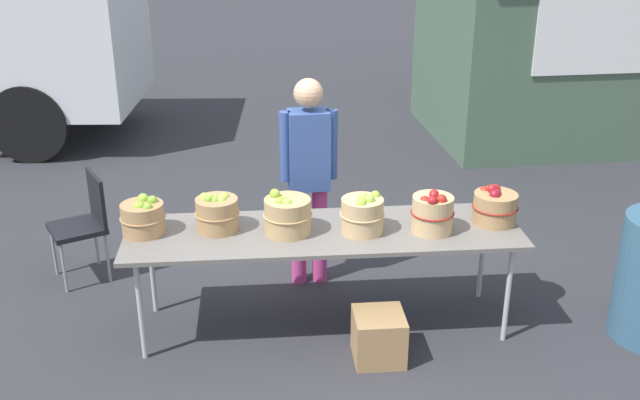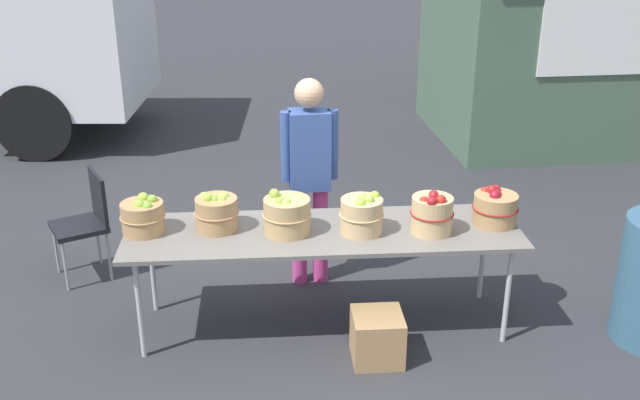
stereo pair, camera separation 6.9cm
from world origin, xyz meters
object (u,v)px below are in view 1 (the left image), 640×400
Objects in this scene: apple_basket_green_0 at (143,217)px; folding_chair at (85,218)px; market_table at (324,235)px; produce_crate at (379,337)px; apple_basket_green_2 at (287,215)px; apple_basket_green_3 at (363,214)px; apple_basket_green_1 at (217,213)px; apple_basket_red_1 at (495,207)px; apple_basket_red_0 at (432,213)px; vendor_adult at (309,167)px.

folding_chair is at bearing 125.46° from apple_basket_green_0.
apple_basket_green_0 reaches higher than market_table.
apple_basket_green_0 is at bearing 161.77° from produce_crate.
apple_basket_green_2 reaches higher than apple_basket_green_3.
produce_crate is at bearing -26.32° from apple_basket_green_1.
produce_crate is at bearing -80.37° from apple_basket_green_3.
apple_basket_green_3 reaches higher than apple_basket_red_1.
apple_basket_red_0 is at bearing 43.11° from folding_chair.
folding_chair is at bearing 147.82° from produce_crate.
folding_chair is (-2.54, 0.98, -0.38)m from apple_basket_red_0.
apple_basket_red_1 is at bearing 1.80° from apple_basket_green_2.
apple_basket_green_1 is at bearing 178.68° from apple_basket_red_1.
apple_basket_red_1 is at bearing -0.80° from apple_basket_green_0.
apple_basket_red_0 reaches higher than folding_chair.
market_table is at bearing -178.50° from apple_basket_red_1.
apple_basket_green_0 is at bearing 9.70° from folding_chair.
apple_basket_green_3 is at bearing -6.97° from apple_basket_green_1.
folding_chair is at bearing 153.54° from market_table.
vendor_adult reaches higher than apple_basket_green_1.
apple_basket_green_2 is 0.20× the size of vendor_adult.
market_table is at bearing -5.95° from apple_basket_green_1.
apple_basket_red_0 reaches higher than apple_basket_green_1.
apple_basket_green_1 is 0.90m from vendor_adult.
apple_basket_green_0 is at bearing 23.22° from vendor_adult.
folding_chair is 2.60× the size of produce_crate.
market_table is 0.31m from apple_basket_green_3.
apple_basket_green_1 is 0.99m from apple_basket_green_3.
apple_basket_green_3 is 0.95× the size of apple_basket_red_1.
market_table is at bearing 173.77° from apple_basket_red_0.
market_table is at bearing 126.31° from produce_crate.
apple_basket_green_3 is at bearing 99.63° from produce_crate.
produce_crate is (0.07, -0.40, -0.72)m from apple_basket_green_3.
apple_basket_green_0 is at bearing 175.34° from apple_basket_green_2.
market_table is 8.77× the size of apple_basket_green_1.
apple_basket_green_1 is at bearing 27.06° from folding_chair.
apple_basket_green_2 is 1.01m from produce_crate.
apple_basket_green_2 is 1.85m from folding_chair.
apple_basket_green_1 is 0.93× the size of produce_crate.
apple_basket_green_3 is at bearing -3.45° from apple_basket_green_2.
produce_crate is (0.57, -0.43, -0.71)m from apple_basket_green_2.
apple_basket_green_2 is at bearing -10.69° from apple_basket_green_1.
apple_basket_green_0 is 1.09m from folding_chair.
apple_basket_green_0 is 1.95m from apple_basket_red_0.
apple_basket_red_1 reaches higher than folding_chair.
apple_basket_green_1 is at bearing 169.31° from apple_basket_green_2.
apple_basket_green_0 is 0.96× the size of apple_basket_red_1.
apple_basket_green_3 is 1.01× the size of apple_basket_red_0.
apple_basket_green_3 is 0.36× the size of folding_chair.
folding_chair is 2.55m from produce_crate.
apple_basket_green_3 is (0.98, -0.12, 0.01)m from apple_basket_green_1.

